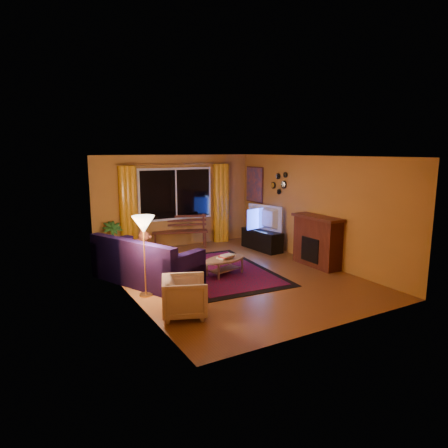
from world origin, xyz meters
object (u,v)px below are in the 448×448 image
bench (180,240)px  coffee_table (225,267)px  armchair (185,295)px  sofa (146,259)px  floor_lamp (145,257)px  tv_console (262,240)px

bench → coffee_table: size_ratio=1.48×
armchair → sofa: bearing=20.3°
armchair → coffee_table: bearing=-25.1°
floor_lamp → coffee_table: floor_lamp is taller
sofa → coffee_table: 1.66m
bench → sofa: (-1.72, -2.31, 0.24)m
bench → floor_lamp: (-2.01, -3.08, 0.52)m
armchair → coffee_table: 2.24m
armchair → tv_console: size_ratio=0.56×
floor_lamp → bench: bearing=56.9°
armchair → bench: bearing=-1.2°
bench → sofa: sofa is taller
bench → floor_lamp: size_ratio=1.01×
armchair → floor_lamp: bearing=33.5°
bench → tv_console: (1.82, -1.28, 0.04)m
coffee_table → tv_console: bearing=36.3°
sofa → armchair: sofa is taller
armchair → tv_console: 4.65m
bench → tv_console: size_ratio=1.17×
floor_lamp → coffee_table: bearing=11.1°
sofa → armchair: 1.95m
tv_console → floor_lamp: bearing=-158.9°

